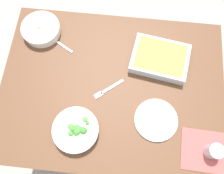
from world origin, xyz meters
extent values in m
plane|color=#9E9389|center=(0.00, 0.00, 0.00)|extent=(6.00, 6.00, 0.00)
cube|color=brown|center=(0.00, 0.00, 0.72)|extent=(1.20, 0.90, 0.04)
cylinder|color=brown|center=(-0.54, -0.39, 0.35)|extent=(0.06, 0.06, 0.70)
cylinder|color=brown|center=(0.54, -0.39, 0.35)|extent=(0.06, 0.06, 0.70)
cylinder|color=brown|center=(-0.54, 0.39, 0.35)|extent=(0.06, 0.06, 0.70)
cylinder|color=brown|center=(0.54, 0.39, 0.35)|extent=(0.06, 0.06, 0.70)
cube|color=#B24C47|center=(-0.51, 0.28, 0.74)|extent=(0.29, 0.21, 0.00)
cylinder|color=white|center=(0.44, -0.29, 0.77)|extent=(0.21, 0.21, 0.05)
torus|color=white|center=(0.44, -0.29, 0.79)|extent=(0.22, 0.22, 0.01)
cylinder|color=olive|center=(0.44, -0.29, 0.77)|extent=(0.17, 0.17, 0.03)
sphere|color=silver|center=(0.43, -0.29, 0.79)|extent=(0.02, 0.02, 0.02)
sphere|color=olive|center=(0.44, -0.29, 0.79)|extent=(0.02, 0.02, 0.02)
sphere|color=silver|center=(0.47, -0.32, 0.79)|extent=(0.02, 0.02, 0.02)
sphere|color=silver|center=(0.43, -0.27, 0.79)|extent=(0.02, 0.02, 0.02)
cylinder|color=white|center=(0.15, 0.25, 0.77)|extent=(0.22, 0.22, 0.05)
torus|color=white|center=(0.15, 0.25, 0.79)|extent=(0.23, 0.23, 0.01)
cylinder|color=#8CB272|center=(0.15, 0.25, 0.77)|extent=(0.18, 0.18, 0.02)
sphere|color=#3D7A33|center=(0.16, 0.25, 0.79)|extent=(0.03, 0.03, 0.03)
sphere|color=#569E42|center=(0.14, 0.25, 0.79)|extent=(0.03, 0.03, 0.03)
sphere|color=#569E42|center=(0.11, 0.20, 0.79)|extent=(0.03, 0.03, 0.03)
sphere|color=#478C38|center=(0.17, 0.27, 0.79)|extent=(0.03, 0.03, 0.03)
sphere|color=#478C38|center=(0.17, 0.25, 0.79)|extent=(0.03, 0.03, 0.03)
sphere|color=#3D7A33|center=(0.11, 0.25, 0.79)|extent=(0.04, 0.04, 0.04)
sphere|color=#478C38|center=(0.14, 0.25, 0.79)|extent=(0.03, 0.03, 0.03)
sphere|color=#478C38|center=(0.14, 0.27, 0.79)|extent=(0.03, 0.03, 0.03)
sphere|color=#478C38|center=(0.13, 0.25, 0.79)|extent=(0.03, 0.03, 0.03)
sphere|color=#569E42|center=(0.18, 0.24, 0.79)|extent=(0.03, 0.03, 0.03)
sphere|color=#478C38|center=(0.14, 0.26, 0.79)|extent=(0.04, 0.04, 0.04)
sphere|color=#3D7A33|center=(0.10, 0.21, 0.78)|extent=(0.02, 0.02, 0.02)
sphere|color=#478C38|center=(0.15, 0.24, 0.79)|extent=(0.03, 0.03, 0.03)
cube|color=silver|center=(-0.24, -0.18, 0.77)|extent=(0.33, 0.26, 0.06)
cube|color=gold|center=(-0.24, -0.18, 0.78)|extent=(0.29, 0.23, 0.04)
cylinder|color=#B2BCC6|center=(-0.51, 0.28, 0.78)|extent=(0.07, 0.07, 0.08)
cylinder|color=black|center=(-0.51, 0.28, 0.77)|extent=(0.06, 0.06, 0.05)
cylinder|color=white|center=(-0.24, 0.15, 0.75)|extent=(0.22, 0.22, 0.01)
cube|color=silver|center=(0.30, -0.22, 0.74)|extent=(0.13, 0.08, 0.01)
ellipsoid|color=silver|center=(0.38, -0.26, 0.75)|extent=(0.05, 0.04, 0.01)
cube|color=silver|center=(0.00, 0.00, 0.74)|extent=(0.12, 0.10, 0.01)
cube|color=silver|center=(0.07, 0.05, 0.74)|extent=(0.05, 0.05, 0.01)
camera|label=1|loc=(-0.04, 0.38, 1.88)|focal=36.04mm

